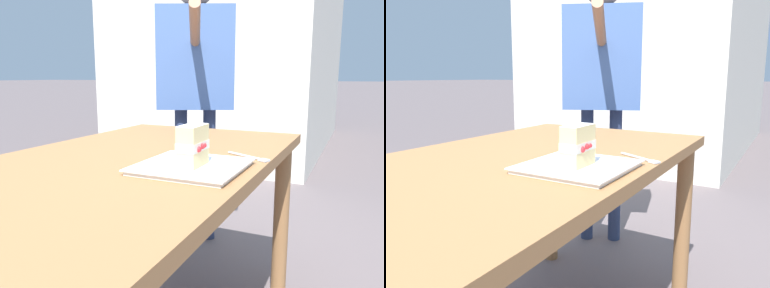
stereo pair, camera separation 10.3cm
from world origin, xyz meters
The scene contains 6 objects.
patio_table centered at (0.00, 0.00, 0.66)m, with size 1.65×0.85×0.76m.
dessert_plate centered at (0.03, -0.24, 0.77)m, with size 0.29×0.29×0.02m.
cake_slice centered at (0.01, -0.26, 0.83)m, with size 0.11×0.06×0.11m.
dessert_fork centered at (0.24, -0.35, 0.76)m, with size 0.09×0.16×0.01m.
diner_person centered at (1.13, 0.24, 1.09)m, with size 0.62×0.48×1.63m.
patio_building centered at (4.61, 0.99, 1.25)m, with size 3.97×2.41×2.49m.
Camera 2 is at (-0.84, -0.76, 1.02)m, focal length 34.63 mm.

